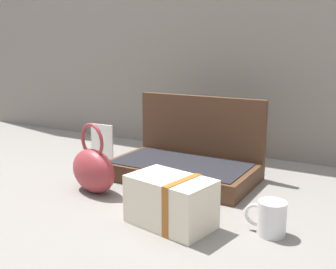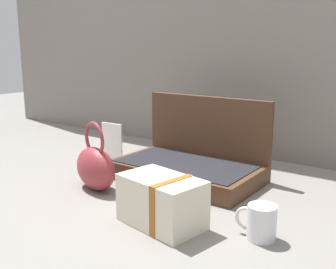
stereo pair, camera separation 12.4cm
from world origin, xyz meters
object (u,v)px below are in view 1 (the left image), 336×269
object	(u,v)px
coffee_mug	(271,218)
info_card_left	(102,144)
teal_pouch_handbag	(93,169)
cream_toiletry_bag	(172,202)
open_suitcase	(187,160)

from	to	relation	value
coffee_mug	info_card_left	world-z (taller)	info_card_left
teal_pouch_handbag	coffee_mug	xyz separation A→B (m)	(0.58, -0.01, -0.03)
cream_toiletry_bag	coffee_mug	xyz separation A→B (m)	(0.24, 0.08, -0.02)
open_suitcase	cream_toiletry_bag	size ratio (longest dim) A/B	2.08
open_suitcase	teal_pouch_handbag	bearing A→B (deg)	-124.01
teal_pouch_handbag	cream_toiletry_bag	world-z (taller)	teal_pouch_handbag
teal_pouch_handbag	info_card_left	bearing A→B (deg)	124.29
coffee_mug	teal_pouch_handbag	bearing A→B (deg)	178.76
teal_pouch_handbag	cream_toiletry_bag	bearing A→B (deg)	-14.75
cream_toiletry_bag	info_card_left	world-z (taller)	info_card_left
coffee_mug	open_suitcase	bearing A→B (deg)	142.81
open_suitcase	coffee_mug	bearing A→B (deg)	-37.19
teal_pouch_handbag	coffee_mug	size ratio (longest dim) A/B	2.14
open_suitcase	info_card_left	distance (m)	0.38
open_suitcase	teal_pouch_handbag	world-z (taller)	open_suitcase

